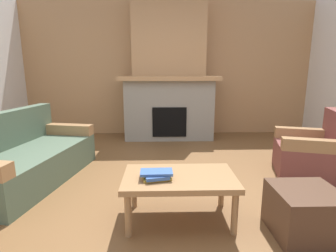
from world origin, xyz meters
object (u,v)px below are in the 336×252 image
object	(u,v)px
coffee_table	(180,181)
ottoman	(305,213)
fireplace	(169,79)
couch	(26,159)
armchair	(312,153)

from	to	relation	value
coffee_table	ottoman	xyz separation A→B (m)	(1.02, -0.26, -0.18)
coffee_table	ottoman	size ratio (longest dim) A/B	1.92
fireplace	ottoman	size ratio (longest dim) A/B	5.19
couch	ottoman	size ratio (longest dim) A/B	3.71
fireplace	couch	distance (m)	2.95
fireplace	coffee_table	distance (m)	3.16
couch	ottoman	bearing A→B (deg)	-22.36
armchair	coffee_table	xyz separation A→B (m)	(-1.80, -1.03, 0.08)
couch	armchair	xyz separation A→B (m)	(3.62, 0.12, 0.01)
ottoman	armchair	bearing A→B (deg)	58.79
fireplace	armchair	xyz separation A→B (m)	(1.80, -2.04, -0.87)
fireplace	coffee_table	world-z (taller)	fireplace
fireplace	ottoman	bearing A→B (deg)	-72.87
fireplace	couch	size ratio (longest dim) A/B	1.40
couch	ottoman	xyz separation A→B (m)	(2.84, -1.17, -0.09)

